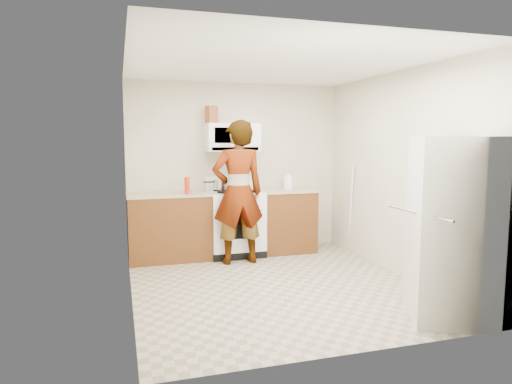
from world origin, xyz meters
name	(u,v)px	position (x,y,z in m)	size (l,w,h in m)	color
floor	(275,284)	(0.00, 0.00, 0.00)	(3.60, 3.60, 0.00)	gray
back_wall	(236,168)	(0.00, 1.79, 1.25)	(3.20, 0.02, 2.50)	beige
right_wall	(398,174)	(1.59, 0.00, 1.25)	(0.02, 3.60, 2.50)	beige
cabinet_left	(169,228)	(-1.04, 1.49, 0.45)	(1.12, 0.62, 0.90)	#5A2815
counter_left	(169,194)	(-1.04, 1.49, 0.92)	(1.14, 0.64, 0.04)	tan
cabinet_right	(285,221)	(0.68, 1.49, 0.45)	(0.80, 0.62, 0.90)	#5A2815
counter_right	(285,190)	(0.68, 1.49, 0.92)	(0.82, 0.64, 0.04)	tan
gas_range	(235,222)	(-0.10, 1.48, 0.49)	(0.76, 0.65, 1.13)	white
microwave	(232,137)	(-0.10, 1.61, 1.70)	(0.76, 0.38, 0.40)	white
person	(238,192)	(-0.17, 1.04, 0.96)	(0.70, 0.46, 1.93)	tan
fridge	(452,229)	(1.23, -1.42, 0.85)	(0.70, 0.70, 1.70)	silver
kettle	(288,182)	(0.77, 1.62, 1.02)	(0.15, 0.15, 0.18)	white
jug	(212,115)	(-0.41, 1.58, 2.02)	(0.14, 0.14, 0.24)	brown
saucepan	(221,185)	(-0.27, 1.59, 1.02)	(0.24, 0.24, 0.13)	#B9B8BC
tray	(247,190)	(0.05, 1.37, 0.96)	(0.25, 0.16, 0.05)	silver
bottle_spray	(187,186)	(-0.82, 1.25, 1.05)	(0.07, 0.07, 0.23)	#B8210D
bottle_hot_sauce	(186,188)	(-0.81, 1.37, 1.01)	(0.05, 0.05, 0.14)	orange
bottle_green_cap	(187,188)	(-0.81, 1.30, 1.02)	(0.06, 0.06, 0.18)	#198B20
pot_lid	(192,194)	(-0.75, 1.27, 0.94)	(0.27, 0.27, 0.01)	white
broom	(351,208)	(1.58, 1.14, 0.66)	(0.03, 0.03, 1.33)	white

